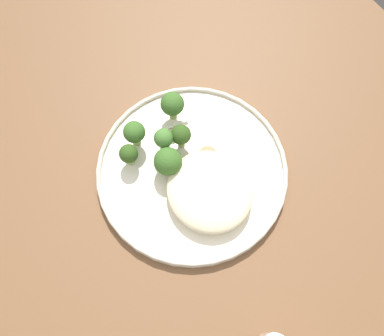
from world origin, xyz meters
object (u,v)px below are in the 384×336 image
(seared_scallop_left_edge, at_px, (227,180))
(broccoli_floret_front_edge, at_px, (172,105))
(broccoli_floret_small_sprig, at_px, (134,133))
(seared_scallop_on_noodles, at_px, (224,206))
(seared_scallop_front_small, at_px, (195,174))
(seared_scallop_tilted_round, at_px, (199,205))
(broccoli_floret_near_rim, at_px, (168,162))
(broccoli_floret_beside_noodles, at_px, (164,139))
(dinner_plate, at_px, (192,171))
(broccoli_floret_rear_charred, at_px, (129,154))
(seared_scallop_half_hidden, at_px, (208,156))
(seared_scallop_large_seared, at_px, (208,174))
(broccoli_floret_tall_stalk, at_px, (181,135))

(seared_scallop_left_edge, relative_size, broccoli_floret_front_edge, 0.50)
(seared_scallop_left_edge, height_order, broccoli_floret_small_sprig, broccoli_floret_small_sprig)
(seared_scallop_on_noodles, xyz_separation_m, seared_scallop_front_small, (-0.07, -0.01, -0.00))
(seared_scallop_on_noodles, height_order, seared_scallop_left_edge, seared_scallop_on_noodles)
(seared_scallop_front_small, height_order, seared_scallop_left_edge, seared_scallop_left_edge)
(seared_scallop_tilted_round, relative_size, seared_scallop_left_edge, 0.87)
(seared_scallop_left_edge, relative_size, broccoli_floret_near_rim, 0.56)
(broccoli_floret_near_rim, xyz_separation_m, broccoli_floret_beside_noodles, (-0.03, 0.01, 0.00))
(dinner_plate, relative_size, broccoli_floret_near_rim, 5.60)
(seared_scallop_front_small, xyz_separation_m, seared_scallop_left_edge, (0.04, 0.03, 0.00))
(seared_scallop_left_edge, xyz_separation_m, broccoli_floret_rear_charred, (-0.11, -0.10, 0.02))
(seared_scallop_front_small, bearing_deg, seared_scallop_half_hidden, 109.52)
(broccoli_floret_small_sprig, bearing_deg, seared_scallop_left_edge, 29.87)
(broccoli_floret_front_edge, bearing_deg, broccoli_floret_small_sprig, -84.82)
(broccoli_floret_front_edge, bearing_deg, broccoli_floret_rear_charred, -73.41)
(seared_scallop_tilted_round, bearing_deg, broccoli_floret_near_rim, -177.44)
(seared_scallop_large_seared, relative_size, seared_scallop_front_small, 0.64)
(broccoli_floret_near_rim, bearing_deg, seared_scallop_half_hidden, 70.94)
(broccoli_floret_near_rim, relative_size, broccoli_floret_beside_noodles, 0.98)
(dinner_plate, bearing_deg, seared_scallop_left_edge, 34.73)
(dinner_plate, xyz_separation_m, broccoli_floret_beside_noodles, (-0.05, -0.01, 0.03))
(broccoli_floret_tall_stalk, height_order, broccoli_floret_near_rim, same)
(dinner_plate, xyz_separation_m, seared_scallop_left_edge, (0.05, 0.03, 0.01))
(seared_scallop_on_noodles, relative_size, broccoli_floret_near_rim, 0.44)
(dinner_plate, xyz_separation_m, seared_scallop_half_hidden, (-0.00, 0.03, 0.01))
(seared_scallop_half_hidden, distance_m, broccoli_floret_beside_noodles, 0.07)
(dinner_plate, distance_m, broccoli_floret_front_edge, 0.10)
(seared_scallop_large_seared, bearing_deg, broccoli_floret_beside_noodles, -159.38)
(seared_scallop_half_hidden, height_order, seared_scallop_left_edge, seared_scallop_half_hidden)
(broccoli_floret_tall_stalk, xyz_separation_m, broccoli_floret_small_sprig, (-0.04, -0.06, 0.00))
(seared_scallop_large_seared, height_order, seared_scallop_half_hidden, same)
(broccoli_floret_front_edge, bearing_deg, seared_scallop_on_noodles, -7.92)
(dinner_plate, distance_m, broccoli_floret_rear_charred, 0.10)
(broccoli_floret_near_rim, distance_m, broccoli_floret_front_edge, 0.09)
(seared_scallop_tilted_round, relative_size, seared_scallop_front_small, 0.74)
(seared_scallop_large_seared, distance_m, seared_scallop_left_edge, 0.03)
(seared_scallop_on_noodles, xyz_separation_m, broccoli_floret_near_rim, (-0.10, -0.03, 0.02))
(seared_scallop_on_noodles, relative_size, broccoli_floret_rear_charred, 0.51)
(seared_scallop_tilted_round, distance_m, broccoli_floret_front_edge, 0.16)
(broccoli_floret_tall_stalk, bearing_deg, broccoli_floret_rear_charred, -104.02)
(dinner_plate, xyz_separation_m, broccoli_floret_tall_stalk, (-0.04, 0.01, 0.04))
(seared_scallop_large_seared, bearing_deg, seared_scallop_front_small, -127.76)
(seared_scallop_tilted_round, relative_size, broccoli_floret_front_edge, 0.44)
(broccoli_floret_rear_charred, bearing_deg, broccoli_floret_tall_stalk, 75.98)
(seared_scallop_large_seared, relative_size, broccoli_floret_near_rim, 0.43)
(seared_scallop_half_hidden, relative_size, broccoli_floret_front_edge, 0.50)
(broccoli_floret_front_edge, bearing_deg, seared_scallop_large_seared, -6.64)
(seared_scallop_large_seared, distance_m, broccoli_floret_rear_charred, 0.12)
(seared_scallop_left_edge, xyz_separation_m, broccoli_floret_beside_noodles, (-0.10, -0.05, 0.02))
(broccoli_floret_front_edge, bearing_deg, dinner_plate, -16.60)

